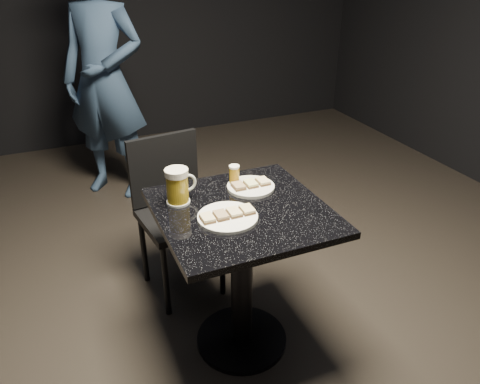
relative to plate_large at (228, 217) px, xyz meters
The scene contains 10 objects.
floor 0.76m from the plate_large, 31.28° to the left, with size 6.00×6.00×0.00m, color black.
plate_large is the anchor object (origin of this frame).
plate_small 0.29m from the plate_large, 46.66° to the left, with size 0.22×0.22×0.01m, color white.
patron 1.95m from the plate_large, 95.10° to the left, with size 0.64×0.42×1.76m, color #202F4E.
table 0.27m from the plate_large, 31.28° to the left, with size 0.70×0.70×0.75m.
beer_mug 0.26m from the plate_large, 124.10° to the left, with size 0.14×0.10×0.16m.
beer_tumbler 0.31m from the plate_large, 62.27° to the left, with size 0.05×0.05×0.10m.
chair 0.68m from the plate_large, 95.34° to the left, with size 0.43×0.43×0.86m.
canapes_on_plate_large 0.02m from the plate_large, 153.43° to the left, with size 0.22×0.07×0.02m.
canapes_on_plate_small 0.29m from the plate_large, 46.66° to the left, with size 0.17×0.07×0.02m.
Camera 1 is at (-0.68, -1.56, 1.73)m, focal length 35.00 mm.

